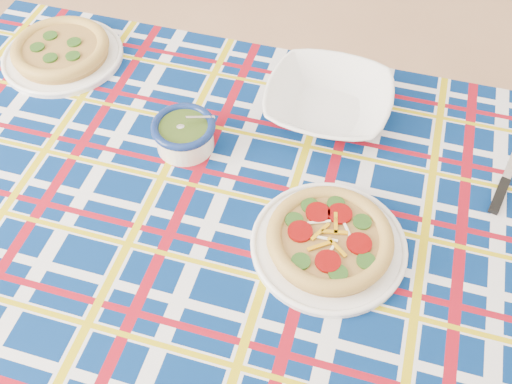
{
  "coord_description": "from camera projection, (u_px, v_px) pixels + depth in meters",
  "views": [
    {
      "loc": [
        0.04,
        -1.0,
        1.59
      ],
      "look_at": [
        0.14,
        -0.35,
        0.75
      ],
      "focal_mm": 40.0,
      "sensor_mm": 36.0,
      "label": 1
    }
  ],
  "objects": [
    {
      "name": "pesto_bowl",
      "position": [
        184.0,
        132.0,
        1.13
      ],
      "size": [
        0.17,
        0.17,
        0.08
      ],
      "primitive_type": null,
      "rotation": [
        0.0,
        0.0,
        -0.4
      ],
      "color": "#24390F",
      "rests_on": "tablecloth"
    },
    {
      "name": "main_focaccia_plate",
      "position": [
        330.0,
        239.0,
        0.99
      ],
      "size": [
        0.39,
        0.39,
        0.06
      ],
      "primitive_type": null,
      "rotation": [
        0.0,
        0.0,
        -0.58
      ],
      "color": "#A07439",
      "rests_on": "tablecloth"
    },
    {
      "name": "second_focaccia_plate",
      "position": [
        61.0,
        49.0,
        1.31
      ],
      "size": [
        0.37,
        0.37,
        0.05
      ],
      "primitive_type": null,
      "rotation": [
        0.0,
        0.0,
        -0.39
      ],
      "color": "#A07439",
      "rests_on": "tablecloth"
    },
    {
      "name": "serving_bowl",
      "position": [
        328.0,
        102.0,
        1.2
      ],
      "size": [
        0.35,
        0.35,
        0.06
      ],
      "primitive_type": "imported",
      "rotation": [
        0.0,
        0.0,
        -0.44
      ],
      "color": "white",
      "rests_on": "tablecloth"
    },
    {
      "name": "dining_table",
      "position": [
        250.0,
        238.0,
        1.11
      ],
      "size": [
        1.8,
        1.52,
        0.72
      ],
      "rotation": [
        0.0,
        0.0,
        -0.43
      ],
      "color": "brown",
      "rests_on": "floor"
    },
    {
      "name": "tablecloth",
      "position": [
        249.0,
        231.0,
        1.1
      ],
      "size": [
        1.84,
        1.56,
        0.1
      ],
      "primitive_type": null,
      "rotation": [
        0.0,
        0.0,
        -0.43
      ],
      "color": "navy",
      "rests_on": "dining_table"
    },
    {
      "name": "floor",
      "position": [
        198.0,
        253.0,
        1.85
      ],
      "size": [
        4.0,
        4.0,
        0.0
      ],
      "primitive_type": "plane",
      "color": "#AD7D59",
      "rests_on": "ground"
    }
  ]
}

